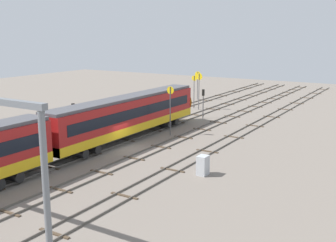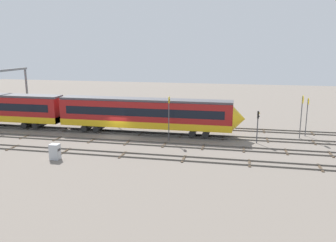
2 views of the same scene
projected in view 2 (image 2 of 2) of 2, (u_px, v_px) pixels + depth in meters
name	position (u px, v px, depth m)	size (l,w,h in m)	color
ground_plane	(116.00, 137.00, 46.21)	(141.23, 141.23, 0.00)	slate
track_near_foreground	(93.00, 153.00, 39.13)	(125.23, 2.40, 0.16)	#59544C
track_second_near	(109.00, 141.00, 43.84)	(125.23, 2.40, 0.16)	#59544C
track_with_train	(122.00, 132.00, 48.55)	(125.23, 2.40, 0.16)	#59544C
track_second_far	(132.00, 124.00, 53.25)	(125.23, 2.40, 0.16)	#59544C
speed_sign_near_foreground	(302.00, 110.00, 44.71)	(0.14, 1.06, 5.74)	#4C4C51
speed_sign_mid_trackside	(307.00, 112.00, 45.92)	(0.14, 0.89, 5.24)	#4C4C51
speed_sign_distant_end	(169.00, 113.00, 43.39)	(0.14, 0.90, 5.80)	#4C4C51
signal_light_trackside_approach	(117.00, 107.00, 51.44)	(0.31, 0.32, 4.60)	#4C4C51
signal_light_trackside_departure	(258.00, 122.00, 42.62)	(0.31, 0.32, 4.12)	#4C4C51
relay_cabinet	(55.00, 152.00, 36.90)	(1.03, 0.81, 1.69)	#B2B7BC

